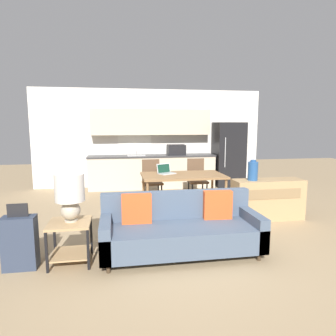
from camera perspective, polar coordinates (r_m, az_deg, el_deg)
name	(u,v)px	position (r m, az deg, el deg)	size (l,w,h in m)	color
ground_plane	(189,251)	(4.30, 4.09, -15.57)	(20.00, 20.00, 0.00)	#9E8460
wall_back	(150,138)	(8.50, -3.38, 5.73)	(6.40, 0.07, 2.70)	silver
kitchen_counter	(152,157)	(8.25, -2.99, 2.09)	(3.46, 0.65, 2.15)	beige
refrigerator	(228,154)	(8.67, 11.43, 2.59)	(0.80, 0.74, 1.79)	black
dining_table	(183,177)	(6.00, 2.85, -1.79)	(1.63, 0.95, 0.74)	olive
couch	(180,229)	(4.14, 2.32, -11.62)	(2.11, 0.80, 0.82)	#3D2D1E
side_table	(70,235)	(4.04, -18.14, -12.05)	(0.51, 0.51, 0.53)	tan
table_lamp	(70,193)	(3.92, -18.18, -4.58)	(0.36, 0.36, 0.60)	#B2A893
credenza	(268,199)	(5.83, 18.44, -5.68)	(1.29, 0.42, 0.74)	tan
vase	(253,171)	(5.58, 15.85, -0.51)	(0.18, 0.18, 0.37)	#234C84
dining_chair_far_left	(152,179)	(6.76, -3.10, -2.10)	(0.45, 0.45, 0.95)	brown
dining_chair_far_right	(197,178)	(6.96, 5.51, -1.82)	(0.42, 0.42, 0.95)	brown
laptop	(165,171)	(6.09, -0.48, -0.62)	(0.40, 0.37, 0.20)	#B7BABC
suitcase	(20,242)	(4.12, -26.37, -12.56)	(0.39, 0.22, 0.81)	#2D384C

